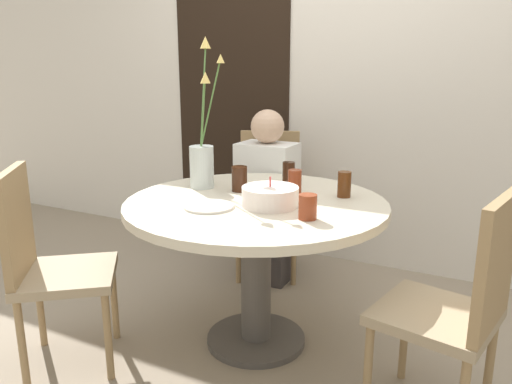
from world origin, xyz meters
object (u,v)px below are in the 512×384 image
Objects in this scene: birthday_cake at (270,197)px; drink_glass_2 at (344,184)px; chair_right_flank at (269,194)px; chair_left_flank at (459,301)px; side_plate at (209,206)px; drink_glass_0 at (308,207)px; drink_glass_3 at (295,182)px; flower_vase at (203,154)px; drink_glass_1 at (239,179)px; drink_glass_4 at (289,173)px; person_woman at (267,202)px; chair_far_back at (46,258)px.

drink_glass_2 is at bearing 51.45° from birthday_cake.
chair_left_flank is (1.25, -1.04, 0.00)m from chair_right_flank.
chair_left_flank is 0.85m from birthday_cake.
chair_left_flank is 1.05m from side_plate.
drink_glass_0 is at bearing 5.25° from side_plate.
flower_vase is at bearing -169.88° from drink_glass_3.
drink_glass_1 is (0.20, 0.01, -0.11)m from flower_vase.
drink_glass_0 is (0.44, 0.04, 0.05)m from side_plate.
drink_glass_1 is 1.11× the size of drink_glass_4.
chair_right_flank is 7.48× the size of drink_glass_2.
chair_right_flank is 3.64× the size of birthday_cake.
person_woman reaches higher than chair_right_flank.
drink_glass_3 is at bearing -52.43° from person_woman.
chair_left_flank is at bearing -9.24° from birthday_cake.
drink_glass_1 is at bearing 149.38° from drink_glass_0.
drink_glass_0 is 0.54m from drink_glass_1.
person_woman is (-0.38, 0.76, -0.26)m from birthday_cake.
drink_glass_2 is at bearing -36.54° from person_woman.
drink_glass_0 reaches higher than side_plate.
chair_far_back reaches higher than drink_glass_3.
side_plate is at bearing -148.05° from birthday_cake.
chair_right_flank is at bearing -118.15° from chair_left_flank.
flower_vase is at bearing -96.61° from person_woman.
chair_left_flank is 1.11m from drink_glass_4.
chair_far_back is 4.12× the size of side_plate.
birthday_cake reaches higher than drink_glass_3.
drink_glass_3 reaches higher than side_plate.
chair_left_flank is 8.91× the size of drink_glass_0.
side_plate is 0.64m from drink_glass_2.
birthday_cake is 0.24m from drink_glass_0.
chair_left_flank reaches higher than drink_glass_4.
chair_right_flank is 4.12× the size of side_plate.
person_woman is at bearing 116.78° from birthday_cake.
chair_right_flank reaches higher than birthday_cake.
chair_right_flank is 1.22× the size of flower_vase.
drink_glass_0 is at bearing -81.35° from chair_left_flank.
drink_glass_3 is (0.83, 0.76, 0.27)m from chair_far_back.
chair_left_flank is 1.35m from flower_vase.
birthday_cake is 2.45× the size of drink_glass_0.
person_woman is at bearing -115.24° from chair_left_flank.
person_woman is at bearing -57.21° from chair_far_back.
drink_glass_3 is at bearing -85.74° from chair_far_back.
side_plate is 1.82× the size of drink_glass_2.
drink_glass_4 is 0.50m from person_woman.
drink_glass_0 is (-0.59, 0.03, 0.26)m from chair_left_flank.
chair_left_flank reaches higher than drink_glass_3.
birthday_cake is 0.25m from drink_glass_3.
side_plate is at bearing -174.75° from drink_glass_0.
flower_vase is (0.37, 0.68, 0.38)m from chair_far_back.
chair_left_flank is at bearing -36.84° from person_woman.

